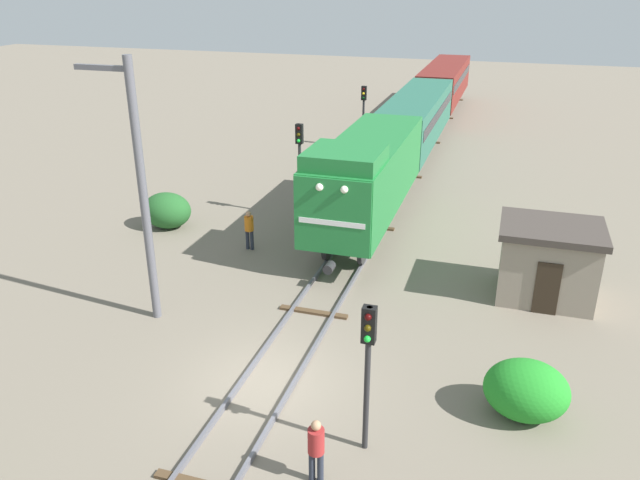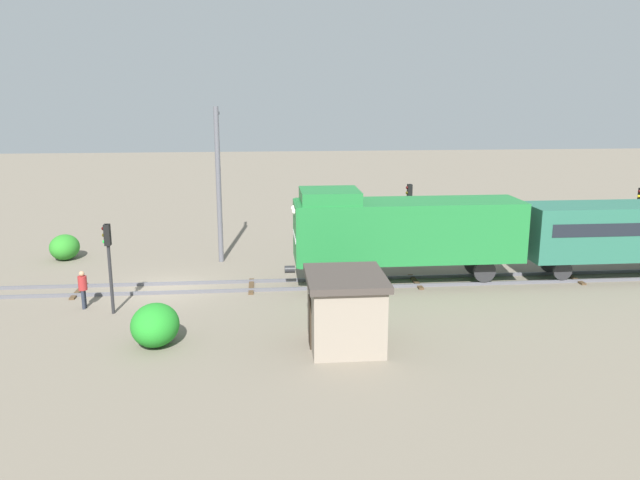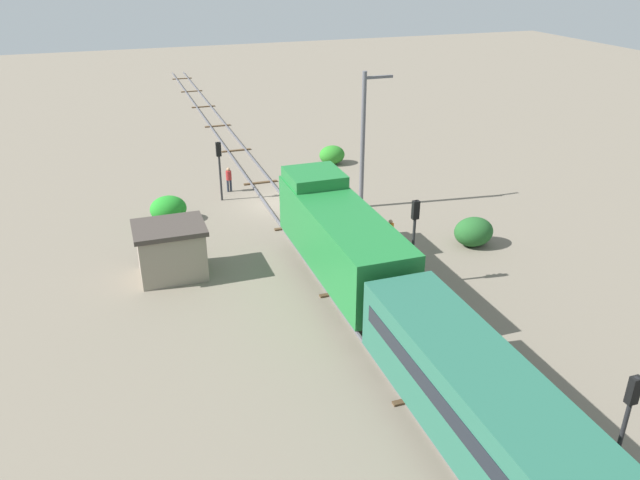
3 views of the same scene
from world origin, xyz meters
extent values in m
plane|color=#756B5B|center=(0.00, 0.00, 0.00)|extent=(147.41, 147.41, 0.00)
cube|color=#595960|center=(-0.72, 0.00, 0.08)|extent=(0.10, 98.27, 0.16)
cube|color=#595960|center=(0.72, 0.00, 0.08)|extent=(0.10, 98.27, 0.16)
cube|color=#4C3823|center=(0.00, -4.09, 0.04)|extent=(2.40, 0.24, 0.09)
cube|color=#4C3823|center=(0.00, 4.09, 0.04)|extent=(2.40, 0.24, 0.09)
cube|color=#4C3823|center=(0.00, 12.28, 0.04)|extent=(2.40, 0.24, 0.09)
cube|color=#4C3823|center=(0.00, 20.47, 0.04)|extent=(2.40, 0.24, 0.09)
cube|color=#1E7233|center=(0.00, 11.84, 2.71)|extent=(2.90, 11.00, 2.90)
cube|color=#1E7233|center=(0.00, 7.94, 4.46)|extent=(2.75, 2.80, 0.60)
cube|color=#1E7233|center=(0.00, 6.29, 2.71)|extent=(2.84, 0.10, 2.84)
cube|color=white|center=(0.00, 6.25, 2.51)|extent=(2.46, 0.06, 0.20)
sphere|color=white|center=(-0.45, 6.24, 3.81)|extent=(0.28, 0.28, 0.28)
sphere|color=white|center=(0.45, 6.24, 3.81)|extent=(0.28, 0.28, 0.28)
cylinder|color=#262628|center=(0.00, 5.99, 0.86)|extent=(0.36, 0.50, 0.36)
cylinder|color=#262628|center=(-0.72, 8.14, 0.71)|extent=(0.18, 1.10, 1.10)
cylinder|color=#262628|center=(0.72, 8.14, 0.71)|extent=(0.18, 1.10, 1.10)
cylinder|color=#262628|center=(-0.72, 15.54, 0.71)|extent=(0.18, 1.10, 1.10)
cylinder|color=#262628|center=(0.72, 15.54, 0.71)|extent=(0.18, 1.10, 1.10)
cylinder|color=#262628|center=(-0.72, 19.54, 0.64)|extent=(0.16, 0.96, 0.96)
cylinder|color=#262628|center=(0.72, 19.54, 0.64)|extent=(0.16, 0.96, 0.96)
cylinder|color=#262628|center=(3.20, -1.76, 1.96)|extent=(0.14, 0.14, 3.92)
cube|color=black|center=(3.20, -1.76, 3.47)|extent=(0.32, 0.24, 0.90)
sphere|color=#390606|center=(3.20, -1.90, 3.74)|extent=(0.16, 0.16, 0.16)
sphere|color=#3C3306|center=(3.20, -1.90, 3.46)|extent=(0.16, 0.16, 0.16)
sphere|color=green|center=(3.20, -1.90, 3.18)|extent=(0.16, 0.16, 0.16)
cylinder|color=#262628|center=(-3.40, 12.64, 2.24)|extent=(0.14, 0.14, 4.47)
cube|color=black|center=(-3.40, 12.64, 4.02)|extent=(0.32, 0.24, 0.90)
sphere|color=#390606|center=(-3.40, 12.50, 4.29)|extent=(0.16, 0.16, 0.16)
sphere|color=#3C3306|center=(-3.40, 12.50, 4.01)|extent=(0.16, 0.16, 0.16)
sphere|color=green|center=(-3.40, 12.50, 3.73)|extent=(0.16, 0.16, 0.16)
cylinder|color=#262628|center=(-3.60, 25.99, 2.03)|extent=(0.14, 0.14, 4.05)
sphere|color=#390606|center=(-3.60, 25.85, 3.87)|extent=(0.16, 0.16, 0.16)
sphere|color=yellow|center=(-3.60, 25.85, 3.59)|extent=(0.16, 0.16, 0.16)
sphere|color=black|center=(-3.60, 25.85, 3.31)|extent=(0.16, 0.16, 0.16)
cylinder|color=#262B38|center=(2.30, -3.18, 0.42)|extent=(0.15, 0.15, 0.85)
cylinder|color=#262B38|center=(2.50, -3.18, 0.42)|extent=(0.15, 0.15, 0.85)
cylinder|color=maroon|center=(2.40, -3.18, 1.16)|extent=(0.38, 0.38, 0.62)
sphere|color=tan|center=(2.40, -3.18, 1.58)|extent=(0.23, 0.23, 0.23)
cylinder|color=#262B38|center=(-4.30, 8.44, 0.42)|extent=(0.15, 0.15, 0.85)
cylinder|color=#262B38|center=(-4.10, 8.44, 0.42)|extent=(0.15, 0.15, 0.85)
cylinder|color=orange|center=(-4.20, 8.44, 1.16)|extent=(0.38, 0.38, 0.62)
sphere|color=tan|center=(-4.20, 8.44, 1.58)|extent=(0.23, 0.23, 0.23)
cylinder|color=#595960|center=(-5.00, 2.35, 4.28)|extent=(0.28, 0.28, 8.57)
cube|color=#595960|center=(-5.90, 2.35, 8.17)|extent=(1.80, 0.16, 0.16)
cube|color=gray|center=(7.50, 7.72, 1.25)|extent=(3.20, 2.60, 2.50)
cube|color=#3F3833|center=(7.50, 7.72, 2.62)|extent=(3.50, 2.90, 0.24)
cube|color=#2D2319|center=(7.50, 6.40, 0.95)|extent=(0.80, 0.06, 1.90)
ellipsoid|color=#228926|center=(6.89, 0.64, 0.79)|extent=(2.19, 1.79, 1.59)
ellipsoid|color=#2B8226|center=(-6.26, -6.54, 0.72)|extent=(1.97, 1.62, 1.44)
ellipsoid|color=#225926|center=(-8.75, 9.62, 0.81)|extent=(2.23, 1.83, 1.63)
camera|label=1|loc=(5.73, -13.60, 10.70)|focal=35.00mm
camera|label=2|loc=(29.30, 4.76, 9.22)|focal=35.00mm
camera|label=3|loc=(9.57, 36.60, 15.09)|focal=35.00mm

